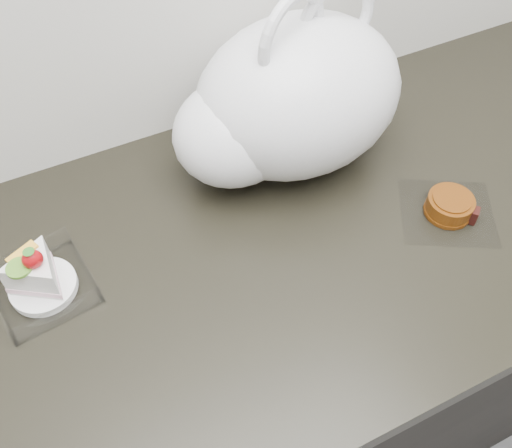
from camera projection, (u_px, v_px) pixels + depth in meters
counter at (259, 370)px, 1.22m from camera, size 2.04×0.64×0.90m
cake_tray at (40, 280)px, 0.80m from camera, size 0.15×0.15×0.10m
mooncake_wrap at (450, 207)px, 0.90m from camera, size 0.20×0.19×0.04m
plastic_bag at (286, 103)px, 0.89m from camera, size 0.43×0.33×0.31m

